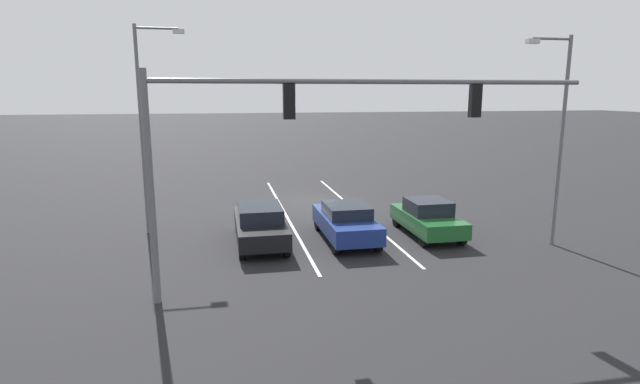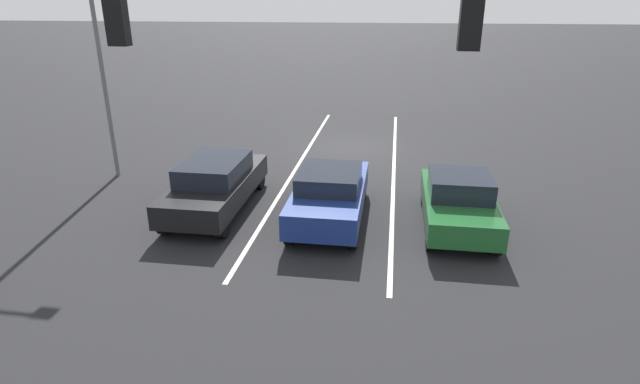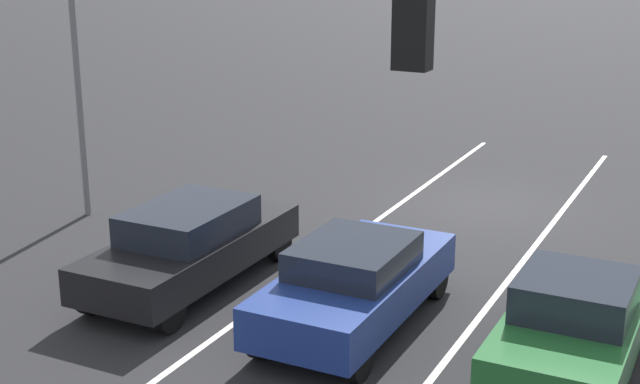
% 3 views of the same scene
% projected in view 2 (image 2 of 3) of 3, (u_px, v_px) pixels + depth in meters
% --- Properties ---
extents(ground_plane, '(240.00, 240.00, 0.00)m').
position_uv_depth(ground_plane, '(352.00, 147.00, 20.71)').
color(ground_plane, black).
extents(lane_stripe_left_divider, '(0.12, 17.09, 0.01)m').
position_uv_depth(lane_stripe_left_divider, '(394.00, 168.00, 18.12)').
color(lane_stripe_left_divider, silver).
rests_on(lane_stripe_left_divider, ground_plane).
extents(lane_stripe_center_divider, '(0.12, 17.09, 0.01)m').
position_uv_depth(lane_stripe_center_divider, '(299.00, 164.00, 18.61)').
color(lane_stripe_center_divider, silver).
rests_on(lane_stripe_center_divider, ground_plane).
extents(car_black_rightlane_front, '(1.83, 4.78, 1.51)m').
position_uv_depth(car_black_rightlane_front, '(216.00, 183.00, 14.36)').
color(car_black_rightlane_front, black).
rests_on(car_black_rightlane_front, ground_plane).
extents(car_darkgreen_leftlane_front, '(1.79, 4.09, 1.48)m').
position_uv_depth(car_darkgreen_leftlane_front, '(458.00, 201.00, 13.23)').
color(car_darkgreen_leftlane_front, '#1E5928').
rests_on(car_darkgreen_leftlane_front, ground_plane).
extents(car_navy_midlane_front, '(1.84, 4.51, 1.47)m').
position_uv_depth(car_navy_midlane_front, '(330.00, 193.00, 13.68)').
color(car_navy_midlane_front, navy).
rests_on(car_navy_midlane_front, ground_plane).
extents(traffic_signal_gantry, '(12.73, 0.37, 6.36)m').
position_uv_depth(traffic_signal_gantry, '(137.00, 58.00, 8.18)').
color(traffic_signal_gantry, slate).
rests_on(traffic_signal_gantry, ground_plane).
extents(street_lamp_right_shoulder, '(1.93, 0.24, 8.35)m').
position_uv_depth(street_lamp_right_shoulder, '(102.00, 32.00, 15.69)').
color(street_lamp_right_shoulder, slate).
rests_on(street_lamp_right_shoulder, ground_plane).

